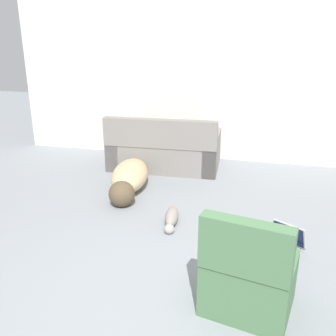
{
  "coord_description": "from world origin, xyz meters",
  "views": [
    {
      "loc": [
        0.62,
        -2.03,
        1.93
      ],
      "look_at": [
        -0.3,
        1.66,
        0.58
      ],
      "focal_mm": 40.0,
      "sensor_mm": 36.0,
      "label": 1
    }
  ],
  "objects_px": {
    "dog": "(129,178)",
    "book_red": "(233,228)",
    "couch": "(164,151)",
    "laptop_open": "(285,241)",
    "side_chair": "(248,277)",
    "cat": "(172,218)"
  },
  "relations": [
    {
      "from": "cat",
      "to": "laptop_open",
      "type": "xyz_separation_m",
      "value": [
        1.17,
        -0.22,
        0.01
      ]
    },
    {
      "from": "cat",
      "to": "laptop_open",
      "type": "relative_size",
      "value": 1.38
    },
    {
      "from": "couch",
      "to": "laptop_open",
      "type": "height_order",
      "value": "couch"
    },
    {
      "from": "couch",
      "to": "cat",
      "type": "height_order",
      "value": "couch"
    },
    {
      "from": "couch",
      "to": "side_chair",
      "type": "height_order",
      "value": "couch"
    },
    {
      "from": "book_red",
      "to": "cat",
      "type": "bearing_deg",
      "value": -175.84
    },
    {
      "from": "dog",
      "to": "side_chair",
      "type": "distance_m",
      "value": 2.53
    },
    {
      "from": "side_chair",
      "to": "laptop_open",
      "type": "bearing_deg",
      "value": -96.71
    },
    {
      "from": "couch",
      "to": "book_red",
      "type": "height_order",
      "value": "couch"
    },
    {
      "from": "couch",
      "to": "laptop_open",
      "type": "distance_m",
      "value": 2.63
    },
    {
      "from": "dog",
      "to": "book_red",
      "type": "xyz_separation_m",
      "value": [
        1.42,
        -0.73,
        -0.16
      ]
    },
    {
      "from": "book_red",
      "to": "side_chair",
      "type": "bearing_deg",
      "value": -81.03
    },
    {
      "from": "side_chair",
      "to": "book_red",
      "type": "bearing_deg",
      "value": -69.26
    },
    {
      "from": "dog",
      "to": "side_chair",
      "type": "bearing_deg",
      "value": 29.94
    },
    {
      "from": "book_red",
      "to": "laptop_open",
      "type": "bearing_deg",
      "value": -27.91
    },
    {
      "from": "couch",
      "to": "laptop_open",
      "type": "relative_size",
      "value": 3.75
    },
    {
      "from": "dog",
      "to": "side_chair",
      "type": "height_order",
      "value": "side_chair"
    },
    {
      "from": "laptop_open",
      "to": "dog",
      "type": "bearing_deg",
      "value": -176.46
    },
    {
      "from": "cat",
      "to": "laptop_open",
      "type": "height_order",
      "value": "laptop_open"
    },
    {
      "from": "book_red",
      "to": "side_chair",
      "type": "height_order",
      "value": "side_chair"
    },
    {
      "from": "cat",
      "to": "side_chair",
      "type": "xyz_separation_m",
      "value": [
        0.85,
        -1.17,
        0.21
      ]
    },
    {
      "from": "side_chair",
      "to": "dog",
      "type": "bearing_deg",
      "value": -38.66
    }
  ]
}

